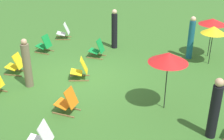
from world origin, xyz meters
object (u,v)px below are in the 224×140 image
deckchair_6 (16,65)px  umbrella_1 (213,21)px  deckchair_3 (45,45)px  person_3 (215,109)px  deckchair_4 (41,139)px  deckchair_7 (80,70)px  deckchair_2 (67,102)px  deckchair_8 (64,32)px  deckchair_9 (97,49)px  person_2 (114,30)px  umbrella_2 (214,30)px  person_0 (27,64)px  person_1 (191,38)px  umbrella_0 (168,58)px

deckchair_6 → umbrella_1: bearing=114.5°
deckchair_3 → person_3: 8.47m
deckchair_4 → deckchair_7: size_ratio=0.96×
deckchair_2 → deckchair_8: size_ratio=0.97×
deckchair_6 → deckchair_9: (-2.42, 2.58, 0.00)m
deckchair_7 → deckchair_9: size_ratio=1.04×
deckchair_9 → deckchair_2: bearing=8.1°
deckchair_3 → person_2: (-1.41, 2.94, 0.53)m
umbrella_2 → person_0: size_ratio=0.90×
deckchair_7 → person_0: 1.96m
deckchair_8 → person_1: (0.89, 6.34, 0.55)m
deckchair_2 → person_2: size_ratio=0.45×
umbrella_0 → person_3: bearing=52.0°
deckchair_3 → deckchair_8: (-1.97, 0.10, 0.00)m
umbrella_2 → person_1: (-0.40, -0.84, -0.57)m
deckchair_2 → deckchair_6: bearing=-117.8°
deckchair_8 → person_3: size_ratio=0.48×
person_0 → person_2: size_ratio=0.97×
deckchair_9 → person_2: person_2 is taller
deckchair_8 → umbrella_0: bearing=31.8°
deckchair_4 → deckchair_9: size_ratio=1.00×
deckchair_3 → deckchair_4: (6.14, 3.04, 0.00)m
deckchair_8 → umbrella_2: 7.38m
umbrella_0 → person_1: (-4.36, 0.60, -0.84)m
deckchair_7 → person_2: person_2 is taller
deckchair_7 → umbrella_2: bearing=103.2°
person_3 → umbrella_2: bearing=-157.5°
deckchair_7 → person_0: bearing=-73.6°
deckchair_4 → umbrella_2: size_ratio=0.51×
deckchair_4 → person_2: person_2 is taller
deckchair_7 → person_2: 3.54m
deckchair_2 → deckchair_6: 3.64m
umbrella_0 → person_0: bearing=-92.0°
deckchair_4 → deckchair_9: 6.26m
deckchair_4 → person_1: (-7.22, 3.40, 0.55)m
person_0 → person_1: (-4.19, 5.48, 0.05)m
deckchair_8 → person_1: size_ratio=0.46×
deckchair_2 → person_1: 6.44m
deckchair_9 → umbrella_2: size_ratio=0.51×
deckchair_8 → umbrella_1: umbrella_1 is taller
deckchair_4 → umbrella_2: 8.11m
deckchair_4 → deckchair_9: (-6.23, -0.51, 0.00)m
umbrella_1 → person_1: size_ratio=0.92×
umbrella_1 → person_3: bearing=-0.2°
deckchair_6 → person_2: size_ratio=0.45×
person_0 → deckchair_4: bearing=121.2°
deckchair_3 → umbrella_1: 7.51m
person_2 → person_3: (5.78, 4.30, -0.03)m
umbrella_1 → person_1: person_1 is taller
deckchair_4 → deckchair_8: bearing=-167.9°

